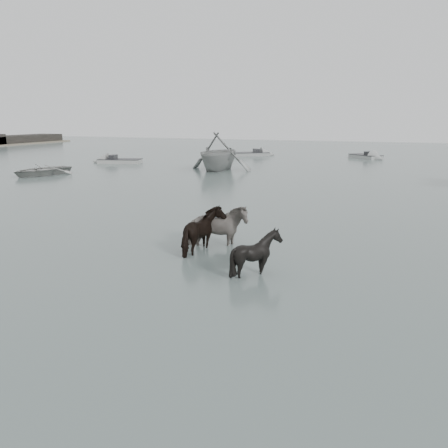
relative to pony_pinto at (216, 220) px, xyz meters
The scene contains 9 objects.
ground 2.99m from the pony_pinto, 94.06° to the right, with size 140.00×140.00×0.00m, color #4F5E59.
pony_pinto is the anchor object (origin of this frame).
pony_dark 0.64m from the pony_pinto, 100.73° to the right, with size 1.57×1.35×1.58m, color black.
pony_black 2.83m from the pony_pinto, 45.93° to the right, with size 1.14×1.29×1.42m, color black.
rowboat_lead 22.25m from the pony_pinto, 146.43° to the left, with size 3.13×4.38×0.91m, color #A6A6A1.
rowboat_trail 21.07m from the pony_pinto, 111.00° to the left, with size 5.09×5.90×3.11m, color #959795.
skiff_outer 28.09m from the pony_pinto, 129.85° to the left, with size 5.26×1.60×0.75m, color #A1A19D, non-canonical shape.
skiff_mid 34.54m from the pony_pinto, 85.34° to the left, with size 4.63×1.60×0.75m, color #959895, non-canonical shape.
skiff_far 34.39m from the pony_pinto, 105.41° to the left, with size 5.62×1.60×0.75m, color gray, non-canonical shape.
Camera 1 is at (5.26, -9.84, 4.10)m, focal length 35.00 mm.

